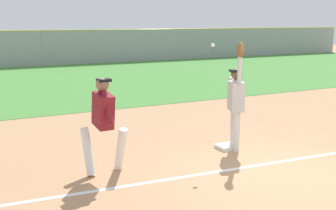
{
  "coord_description": "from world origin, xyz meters",
  "views": [
    {
      "loc": [
        -5.17,
        -5.53,
        2.7
      ],
      "look_at": [
        -1.34,
        1.87,
        1.05
      ],
      "focal_mm": 46.01,
      "sensor_mm": 36.0,
      "label": 1
    }
  ],
  "objects_px": {
    "first_base": "(227,147)",
    "parked_car_blue": "(93,50)",
    "runner": "(103,119)",
    "baseball": "(213,45)",
    "fielder": "(236,98)",
    "parked_car_white": "(159,48)",
    "parked_car_red": "(15,52)"
  },
  "relations": [
    {
      "from": "parked_car_red",
      "to": "parked_car_blue",
      "type": "relative_size",
      "value": 0.98
    },
    {
      "from": "first_base",
      "to": "parked_car_red",
      "type": "xyz_separation_m",
      "value": [
        -1.17,
        21.67,
        0.63
      ]
    },
    {
      "from": "first_base",
      "to": "fielder",
      "type": "bearing_deg",
      "value": -50.83
    },
    {
      "from": "runner",
      "to": "parked_car_blue",
      "type": "xyz_separation_m",
      "value": [
        6.66,
        21.64,
        -0.32
      ]
    },
    {
      "from": "runner",
      "to": "parked_car_red",
      "type": "distance_m",
      "value": 21.96
    },
    {
      "from": "first_base",
      "to": "baseball",
      "type": "bearing_deg",
      "value": -170.85
    },
    {
      "from": "runner",
      "to": "baseball",
      "type": "bearing_deg",
      "value": 1.32
    },
    {
      "from": "first_base",
      "to": "parked_car_blue",
      "type": "bearing_deg",
      "value": 79.78
    },
    {
      "from": "parked_car_blue",
      "to": "parked_car_white",
      "type": "relative_size",
      "value": 1.02
    },
    {
      "from": "first_base",
      "to": "fielder",
      "type": "height_order",
      "value": "fielder"
    },
    {
      "from": "runner",
      "to": "parked_car_red",
      "type": "bearing_deg",
      "value": 83.37
    },
    {
      "from": "parked_car_blue",
      "to": "parked_car_white",
      "type": "bearing_deg",
      "value": 7.08
    },
    {
      "from": "runner",
      "to": "fielder",
      "type": "bearing_deg",
      "value": -0.64
    },
    {
      "from": "fielder",
      "to": "baseball",
      "type": "bearing_deg",
      "value": 15.04
    },
    {
      "from": "parked_car_white",
      "to": "parked_car_red",
      "type": "bearing_deg",
      "value": -179.96
    },
    {
      "from": "first_base",
      "to": "parked_car_blue",
      "type": "xyz_separation_m",
      "value": [
        3.86,
        21.42,
        0.63
      ]
    },
    {
      "from": "runner",
      "to": "parked_car_blue",
      "type": "height_order",
      "value": "runner"
    },
    {
      "from": "fielder",
      "to": "first_base",
      "type": "bearing_deg",
      "value": -29.25
    },
    {
      "from": "parked_car_blue",
      "to": "runner",
      "type": "bearing_deg",
      "value": -103.41
    },
    {
      "from": "baseball",
      "to": "parked_car_blue",
      "type": "bearing_deg",
      "value": 78.67
    },
    {
      "from": "first_base",
      "to": "fielder",
      "type": "xyz_separation_m",
      "value": [
        0.11,
        -0.14,
        1.08
      ]
    },
    {
      "from": "parked_car_white",
      "to": "baseball",
      "type": "bearing_deg",
      "value": -113.78
    },
    {
      "from": "first_base",
      "to": "baseball",
      "type": "height_order",
      "value": "baseball"
    },
    {
      "from": "first_base",
      "to": "parked_car_white",
      "type": "relative_size",
      "value": 0.09
    },
    {
      "from": "runner",
      "to": "baseball",
      "type": "height_order",
      "value": "baseball"
    },
    {
      "from": "baseball",
      "to": "runner",
      "type": "bearing_deg",
      "value": -176.31
    },
    {
      "from": "fielder",
      "to": "parked_car_blue",
      "type": "distance_m",
      "value": 21.88
    },
    {
      "from": "first_base",
      "to": "parked_car_white",
      "type": "xyz_separation_m",
      "value": [
        9.03,
        21.72,
        0.63
      ]
    },
    {
      "from": "runner",
      "to": "parked_car_white",
      "type": "xyz_separation_m",
      "value": [
        11.84,
        21.95,
        -0.32
      ]
    },
    {
      "from": "runner",
      "to": "parked_car_blue",
      "type": "distance_m",
      "value": 22.65
    },
    {
      "from": "parked_car_red",
      "to": "parked_car_blue",
      "type": "bearing_deg",
      "value": -2.5
    },
    {
      "from": "baseball",
      "to": "parked_car_white",
      "type": "distance_m",
      "value": 23.82
    }
  ]
}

